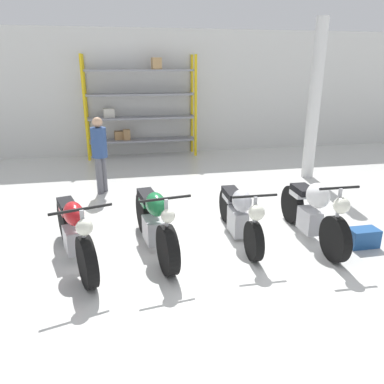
{
  "coord_description": "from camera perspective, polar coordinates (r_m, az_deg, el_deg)",
  "views": [
    {
      "loc": [
        -1.1,
        -5.07,
        2.6
      ],
      "look_at": [
        0.0,
        0.4,
        0.7
      ],
      "focal_mm": 35.0,
      "sensor_mm": 36.0,
      "label": 1
    }
  ],
  "objects": [
    {
      "name": "support_pillar",
      "position": [
        9.3,
        18.15,
        12.96
      ],
      "size": [
        0.28,
        0.28,
        3.6
      ],
      "color": "silver",
      "rests_on": "ground_plane"
    },
    {
      "name": "motorcycle_green",
      "position": [
        5.46,
        -5.73,
        -4.54
      ],
      "size": [
        0.66,
        2.05,
        1.04
      ],
      "rotation": [
        0.0,
        0.0,
        -1.43
      ],
      "color": "black",
      "rests_on": "ground_plane"
    },
    {
      "name": "back_wall",
      "position": [
        11.57,
        -6.09,
        14.73
      ],
      "size": [
        30.0,
        0.08,
        3.6
      ],
      "color": "silver",
      "rests_on": "ground_plane"
    },
    {
      "name": "person_browsing",
      "position": [
        8.03,
        -13.92,
        6.31
      ],
      "size": [
        0.43,
        0.43,
        1.6
      ],
      "rotation": [
        0.0,
        0.0,
        2.65
      ],
      "color": "#595960",
      "rests_on": "ground_plane"
    },
    {
      "name": "motorcycle_silver",
      "position": [
        5.86,
        7.2,
        -3.23
      ],
      "size": [
        0.63,
        1.99,
        0.94
      ],
      "rotation": [
        0.0,
        0.0,
        -1.59
      ],
      "color": "black",
      "rests_on": "ground_plane"
    },
    {
      "name": "motorcycle_white",
      "position": [
        6.02,
        17.95,
        -2.77
      ],
      "size": [
        0.57,
        2.03,
        1.07
      ],
      "rotation": [
        0.0,
        0.0,
        -1.59
      ],
      "color": "black",
      "rests_on": "ground_plane"
    },
    {
      "name": "motorcycle_red",
      "position": [
        5.38,
        -17.49,
        -5.77
      ],
      "size": [
        0.91,
        2.05,
        1.02
      ],
      "rotation": [
        0.0,
        0.0,
        -1.29
      ],
      "color": "black",
      "rests_on": "ground_plane"
    },
    {
      "name": "ground_plane",
      "position": [
        5.8,
        0.79,
        -7.81
      ],
      "size": [
        30.0,
        30.0,
        0.0
      ],
      "primitive_type": "plane",
      "color": "silver"
    },
    {
      "name": "shelving_rack",
      "position": [
        11.21,
        -7.99,
        12.84
      ],
      "size": [
        3.2,
        0.63,
        2.89
      ],
      "color": "yellow",
      "rests_on": "ground_plane"
    },
    {
      "name": "toolbox",
      "position": [
        6.22,
        24.6,
        -6.33
      ],
      "size": [
        0.44,
        0.26,
        0.28
      ],
      "color": "#1E4C8C",
      "rests_on": "ground_plane"
    }
  ]
}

